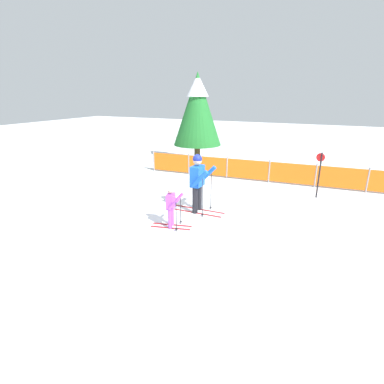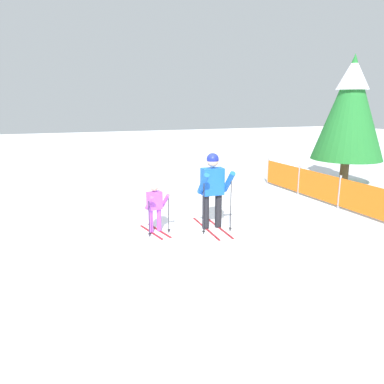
% 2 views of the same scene
% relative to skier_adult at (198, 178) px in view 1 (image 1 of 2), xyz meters
% --- Properties ---
extents(ground_plane, '(60.00, 60.00, 0.00)m').
position_rel_skier_adult_xyz_m(ground_plane, '(-0.14, -0.28, -1.05)').
color(ground_plane, white).
extents(skier_adult, '(1.66, 0.74, 1.76)m').
position_rel_skier_adult_xyz_m(skier_adult, '(0.00, 0.00, 0.00)').
color(skier_adult, maroon).
rests_on(skier_adult, ground_plane).
extents(skier_child, '(1.11, 0.56, 1.16)m').
position_rel_skier_adult_xyz_m(skier_child, '(-0.19, -1.31, -0.37)').
color(skier_child, maroon).
rests_on(skier_child, ground_plane).
extents(safety_fence, '(10.44, 0.62, 0.93)m').
position_rel_skier_adult_xyz_m(safety_fence, '(1.34, 4.03, -0.59)').
color(safety_fence, gray).
rests_on(safety_fence, ground_plane).
extents(conifer_far, '(2.38, 2.38, 4.41)m').
position_rel_skier_adult_xyz_m(conifer_far, '(-2.73, 6.13, 1.68)').
color(conifer_far, '#4C3823').
rests_on(conifer_far, ground_plane).
extents(trail_marker, '(0.28, 0.09, 1.56)m').
position_rel_skier_adult_xyz_m(trail_marker, '(3.19, 2.89, -0.09)').
color(trail_marker, black).
rests_on(trail_marker, ground_plane).
extents(snow_mound, '(1.15, 0.98, 0.46)m').
position_rel_skier_adult_xyz_m(snow_mound, '(-2.43, -2.77, -1.05)').
color(snow_mound, white).
rests_on(snow_mound, ground_plane).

